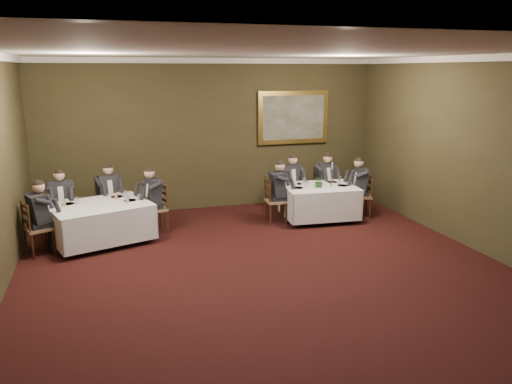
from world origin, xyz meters
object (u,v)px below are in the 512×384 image
chair_main_endleft (275,210)px  diner_main_endleft (276,200)px  chair_main_backright (324,197)px  chair_sec_backleft (63,221)px  diner_sec_endright (155,208)px  chair_sec_endleft (39,239)px  diner_sec_endleft (38,227)px  chair_main_endright (361,205)px  chair_sec_backright (110,213)px  table_second (101,220)px  diner_main_backright (325,188)px  chair_main_backleft (290,199)px  diner_sec_backright (109,203)px  diner_main_backleft (290,190)px  centerpiece (319,181)px  diner_sec_backleft (62,210)px  chair_sec_endright (156,219)px  candlestick (332,177)px  painting (293,117)px  diner_main_endright (361,195)px  table_main (319,200)px

chair_main_endleft → diner_main_endleft: (0.01, -0.00, 0.23)m
chair_main_backright → chair_sec_backleft: 5.83m
chair_main_backright → diner_sec_endright: (-4.03, -0.60, 0.23)m
chair_sec_endleft → diner_sec_endleft: 0.23m
chair_main_endright → chair_sec_backright: bearing=95.0°
table_second → chair_sec_backright: 1.05m
diner_main_backright → chair_main_backleft: bearing=-12.9°
diner_sec_backright → chair_main_endright: bearing=151.3°
diner_main_backleft → diner_main_backright: same height
diner_sec_endleft → centerpiece: size_ratio=4.75×
diner_sec_backleft → diner_sec_endleft: same height
chair_sec_endright → candlestick: (3.81, -0.21, 0.68)m
table_second → chair_sec_backright: size_ratio=2.11×
chair_main_backleft → diner_sec_backright: (-4.08, 0.01, 0.23)m
diner_sec_backleft → painting: bearing=-176.5°
chair_main_endright → chair_sec_endleft: same height
diner_main_endleft → candlestick: diner_main_endleft is taller
chair_sec_endright → painting: size_ratio=0.56×
chair_sec_backright → chair_sec_endright: same height
diner_main_backleft → diner_sec_endright: bearing=3.6°
diner_main_endright → diner_sec_endleft: (-6.66, -0.43, 0.00)m
candlestick → painting: 2.07m
chair_main_endleft → chair_sec_backright: size_ratio=1.00×
chair_main_endright → diner_sec_backleft: (-6.34, 0.63, 0.23)m
chair_main_endleft → diner_main_endright: size_ratio=0.74×
diner_main_backleft → chair_sec_backright: diner_main_backleft is taller
diner_sec_backleft → chair_sec_endleft: diner_sec_backleft is taller
diner_main_backright → diner_sec_backleft: size_ratio=1.00×
chair_sec_endright → candlestick: bearing=-108.1°
diner_main_backright → diner_sec_backleft: (-5.83, -0.21, 0.00)m
diner_main_backleft → diner_main_endright: same height
diner_main_backright → diner_sec_endleft: same height
table_main → diner_main_endleft: 0.99m
chair_sec_backleft → diner_sec_backleft: bearing=90.0°
diner_sec_backright → centerpiece: bearing=148.8°
diner_sec_endright → table_second: bearing=92.9°
chair_sec_endright → painting: bearing=-82.1°
diner_main_backleft → chair_sec_backleft: size_ratio=1.35×
diner_main_backright → diner_sec_endleft: bearing=3.9°
diner_main_endleft → diner_sec_backright: 3.54m
diner_main_backright → table_second: bearing=2.6°
table_second → diner_sec_endright: size_ratio=1.57×
table_main → chair_main_backright: chair_main_backright is taller
chair_main_backright → centerpiece: centerpiece is taller
centerpiece → chair_main_endright: bearing=1.1°
chair_sec_backright → diner_sec_endright: size_ratio=0.74×
diner_main_endleft → chair_sec_endleft: 4.75m
chair_main_backright → chair_sec_endright: (-4.02, -0.59, 0.00)m
table_second → diner_sec_backleft: diner_sec_backleft is taller
table_main → chair_main_endright: bearing=-4.5°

